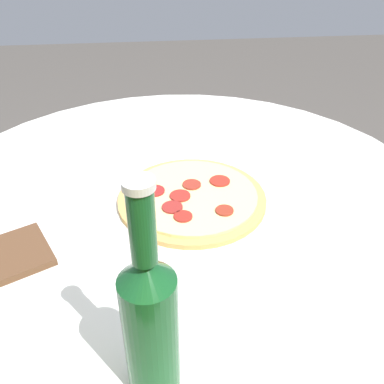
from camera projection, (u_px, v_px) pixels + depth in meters
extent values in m
cylinder|color=silver|center=(182.00, 325.00, 1.05)|extent=(0.09, 0.09, 0.72)
cylinder|color=silver|center=(179.00, 202.00, 0.84)|extent=(1.06, 1.06, 0.02)
cylinder|color=tan|center=(192.00, 198.00, 0.82)|extent=(0.28, 0.28, 0.01)
cylinder|color=beige|center=(192.00, 195.00, 0.82)|extent=(0.25, 0.25, 0.01)
cylinder|color=maroon|center=(182.00, 216.00, 0.75)|extent=(0.03, 0.03, 0.00)
cylinder|color=maroon|center=(192.00, 185.00, 0.84)|extent=(0.04, 0.04, 0.00)
cylinder|color=maroon|center=(155.00, 191.00, 0.82)|extent=(0.04, 0.04, 0.00)
cylinder|color=maroon|center=(182.00, 196.00, 0.81)|extent=(0.04, 0.04, 0.00)
cylinder|color=#A6281E|center=(220.00, 181.00, 0.85)|extent=(0.04, 0.04, 0.00)
cylinder|color=maroon|center=(172.00, 207.00, 0.78)|extent=(0.04, 0.04, 0.00)
cylinder|color=maroon|center=(225.00, 210.00, 0.77)|extent=(0.03, 0.03, 0.00)
cylinder|color=#144C23|center=(151.00, 336.00, 0.47)|extent=(0.06, 0.06, 0.17)
cone|color=#144C23|center=(146.00, 271.00, 0.41)|extent=(0.06, 0.06, 0.03)
cylinder|color=#144C23|center=(142.00, 226.00, 0.38)|extent=(0.03, 0.03, 0.08)
cylinder|color=silver|center=(138.00, 184.00, 0.36)|extent=(0.03, 0.03, 0.01)
cube|color=brown|center=(13.00, 255.00, 0.69)|extent=(0.15, 0.15, 0.01)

